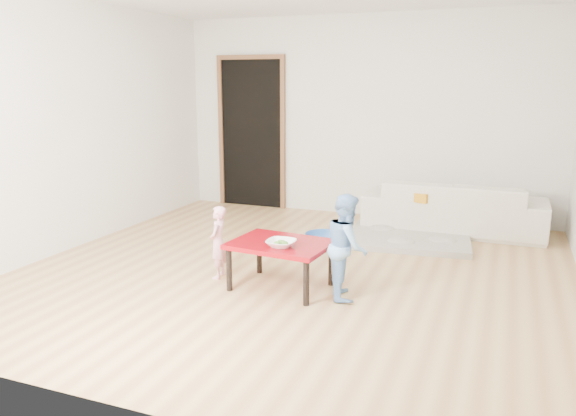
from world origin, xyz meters
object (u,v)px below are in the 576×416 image
Objects in this scene: sofa at (454,206)px; child_blue at (347,246)px; bowl at (281,243)px; basin at (324,240)px; red_table at (281,265)px; child_pink at (218,242)px.

sofa is 2.39× the size of child_blue.
bowl is 1.54m from basin.
bowl is at bearing -66.81° from red_table.
red_table is 0.62m from child_blue.
child_pink is (-0.69, 0.17, -0.11)m from bowl.
red_table is 1.24× the size of child_pink.
bowl is at bearing 67.17° from sofa.
basin is at bearing 144.24° from child_pink.
basin is at bearing 91.73° from red_table.
sofa is at bearing -33.88° from child_blue.
child_pink is 1.55× the size of basin.
child_blue is at bearing 15.84° from bowl.
child_blue is at bearing -65.22° from basin.
child_blue is (1.21, -0.03, 0.10)m from child_pink.
child_pink is at bearing 176.31° from red_table.
red_table is at bearing -88.27° from basin.
child_pink reaches higher than bowl.
sofa is 3.13× the size of child_pink.
child_blue is 2.03× the size of basin.
bowl is 0.72m from child_pink.
red_table reaches higher than basin.
sofa is 2.89m from bowl.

